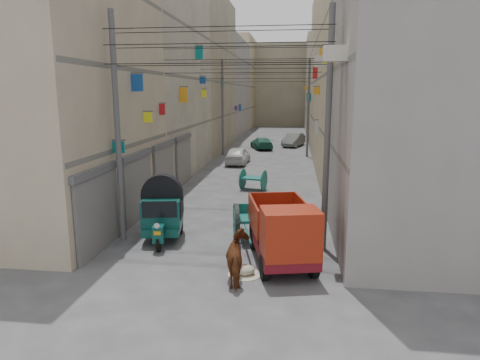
% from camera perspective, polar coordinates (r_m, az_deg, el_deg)
% --- Properties ---
extents(ground, '(140.00, 140.00, 0.00)m').
position_cam_1_polar(ground, '(10.12, -8.86, -20.01)').
color(ground, '#414143').
rests_on(ground, ground).
extents(building_row_left, '(8.00, 62.00, 14.00)m').
position_cam_1_polar(building_row_left, '(43.69, -6.83, 12.99)').
color(building_row_left, '#B6A98A').
rests_on(building_row_left, ground).
extents(building_row_right, '(8.00, 62.00, 14.00)m').
position_cam_1_polar(building_row_right, '(42.75, 15.01, 12.72)').
color(building_row_right, gray).
rests_on(building_row_right, ground).
extents(end_cap_building, '(22.00, 10.00, 13.00)m').
position_cam_1_polar(end_cap_building, '(74.31, 5.47, 12.40)').
color(end_cap_building, '#9F937D').
rests_on(end_cap_building, ground).
extents(shutters_left, '(0.18, 14.40, 2.88)m').
position_cam_1_polar(shutters_left, '(20.08, -11.59, 0.43)').
color(shutters_left, '#4B4B50').
rests_on(shutters_left, ground).
extents(signboards, '(8.22, 40.52, 5.67)m').
position_cam_1_polar(signboards, '(30.08, 2.45, 7.99)').
color(signboards, silver).
rests_on(signboards, ground).
extents(ac_units, '(0.70, 6.55, 3.35)m').
position_cam_1_polar(ac_units, '(16.11, 11.85, 19.00)').
color(ac_units, beige).
rests_on(ac_units, ground).
extents(utility_poles, '(7.40, 22.20, 8.00)m').
position_cam_1_polar(utility_poles, '(25.42, 1.58, 8.64)').
color(utility_poles, '#515254').
rests_on(utility_poles, ground).
extents(overhead_cables, '(7.40, 22.52, 1.12)m').
position_cam_1_polar(overhead_cables, '(22.85, 0.95, 15.27)').
color(overhead_cables, black).
rests_on(overhead_cables, ground).
extents(auto_rickshaw, '(1.80, 2.70, 1.84)m').
position_cam_1_polar(auto_rickshaw, '(15.84, -10.26, -3.99)').
color(auto_rickshaw, black).
rests_on(auto_rickshaw, ground).
extents(tonga_cart, '(1.81, 3.31, 1.41)m').
position_cam_1_polar(tonga_cart, '(15.39, 1.96, -5.62)').
color(tonga_cart, black).
rests_on(tonga_cart, ground).
extents(mini_truck, '(2.42, 3.97, 2.08)m').
position_cam_1_polar(mini_truck, '(13.15, 5.91, -7.51)').
color(mini_truck, black).
rests_on(mini_truck, ground).
extents(second_cart, '(1.53, 1.41, 1.15)m').
position_cam_1_polar(second_cart, '(23.59, 1.78, 0.12)').
color(second_cart, '#166259').
rests_on(second_cart, ground).
extents(feed_sack, '(0.62, 0.49, 0.31)m').
position_cam_1_polar(feed_sack, '(12.89, 0.60, -11.87)').
color(feed_sack, beige).
rests_on(feed_sack, ground).
extents(horse, '(1.09, 1.77, 1.39)m').
position_cam_1_polar(horse, '(12.24, -0.09, -10.42)').
color(horse, brown).
rests_on(horse, ground).
extents(distant_car_white, '(1.67, 3.92, 1.32)m').
position_cam_1_polar(distant_car_white, '(32.32, -0.30, 3.31)').
color(distant_car_white, silver).
rests_on(distant_car_white, ground).
extents(distant_car_grey, '(2.45, 4.25, 1.33)m').
position_cam_1_polar(distant_car_grey, '(43.54, 7.18, 5.34)').
color(distant_car_grey, '#595E5C').
rests_on(distant_car_grey, ground).
extents(distant_car_green, '(2.67, 4.19, 1.13)m').
position_cam_1_polar(distant_car_green, '(41.18, 2.90, 4.93)').
color(distant_car_green, '#22654E').
rests_on(distant_car_green, ground).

